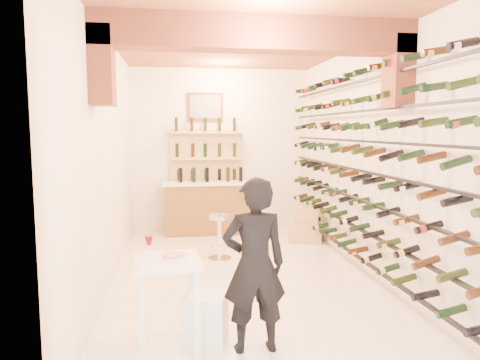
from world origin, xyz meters
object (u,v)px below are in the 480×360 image
at_px(chrome_barstool, 220,234).
at_px(crate_lower, 305,232).
at_px(back_counter, 207,206).
at_px(person, 254,265).
at_px(white_stool, 206,318).
at_px(tasting_table, 167,275).
at_px(wine_rack, 353,163).

distance_m(chrome_barstool, crate_lower, 1.88).
bearing_deg(back_counter, person, -88.88).
bearing_deg(back_counter, chrome_barstool, -87.96).
xyz_separation_m(back_counter, white_stool, (-0.33, -4.45, -0.30)).
bearing_deg(crate_lower, tasting_table, -123.33).
relative_size(back_counter, person, 1.07).
distance_m(tasting_table, white_stool, 0.58).
xyz_separation_m(white_stool, person, (0.42, -0.22, 0.56)).
height_order(tasting_table, chrome_barstool, tasting_table).
xyz_separation_m(person, chrome_barstool, (-0.03, 2.88, -0.39)).
bearing_deg(tasting_table, person, -15.53).
bearing_deg(wine_rack, crate_lower, 94.28).
distance_m(person, chrome_barstool, 2.91).
relative_size(white_stool, crate_lower, 0.81).
relative_size(white_stool, person, 0.29).
xyz_separation_m(white_stool, chrome_barstool, (0.39, 2.66, 0.17)).
bearing_deg(white_stool, wine_rack, 39.85).
height_order(back_counter, white_stool, back_counter).
distance_m(wine_rack, person, 2.77).
height_order(wine_rack, crate_lower, wine_rack).
bearing_deg(crate_lower, person, -113.09).
relative_size(wine_rack, person, 3.58).
relative_size(white_stool, chrome_barstool, 0.66).
height_order(back_counter, tasting_table, back_counter).
bearing_deg(tasting_table, back_counter, 76.67).
bearing_deg(crate_lower, back_counter, 152.12).
height_order(back_counter, chrome_barstool, back_counter).
xyz_separation_m(wine_rack, crate_lower, (-0.13, 1.75, -1.38)).
height_order(person, chrome_barstool, person).
distance_m(tasting_table, crate_lower, 4.37).
relative_size(person, crate_lower, 2.77).
bearing_deg(person, chrome_barstool, -91.45).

